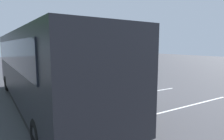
{
  "coord_description": "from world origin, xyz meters",
  "views": [
    {
      "loc": [
        -9.62,
        6.13,
        2.75
      ],
      "look_at": [
        0.67,
        -0.68,
        1.1
      ],
      "focal_mm": 30.05,
      "sensor_mm": 36.0,
      "label": 1
    }
  ],
  "objects": [
    {
      "name": "spectator_far_left",
      "position": [
        -2.22,
        1.18,
        1.02
      ],
      "size": [
        0.58,
        0.35,
        1.72
      ],
      "color": "black",
      "rests_on": "ground_plane"
    },
    {
      "name": "bay_line_d",
      "position": [
        3.8,
        -1.67,
        0.0
      ],
      "size": [
        0.28,
        3.53,
        0.01
      ],
      "color": "white",
      "rests_on": "ground_plane"
    },
    {
      "name": "spectator_right",
      "position": [
        1.54,
        1.04,
        1.08
      ],
      "size": [
        0.57,
        0.39,
        1.79
      ],
      "color": "black",
      "rests_on": "ground_plane"
    },
    {
      "name": "spectator_centre",
      "position": [
        0.17,
        1.17,
        1.05
      ],
      "size": [
        0.57,
        0.39,
        1.76
      ],
      "color": "black",
      "rests_on": "ground_plane"
    },
    {
      "name": "bay_line_c",
      "position": [
        0.97,
        -1.67,
        0.0
      ],
      "size": [
        0.31,
        4.16,
        0.01
      ],
      "color": "white",
      "rests_on": "ground_plane"
    },
    {
      "name": "tour_bus",
      "position": [
        -0.93,
        4.1,
        1.65
      ],
      "size": [
        11.29,
        2.67,
        3.25
      ],
      "color": "#26262B",
      "rests_on": "ground_plane"
    },
    {
      "name": "ground_plane",
      "position": [
        0.0,
        0.0,
        0.0
      ],
      "size": [
        80.0,
        80.0,
        0.0
      ],
      "primitive_type": "plane",
      "color": "#424247"
    },
    {
      "name": "spectator_left",
      "position": [
        -1.16,
        1.18,
        1.03
      ],
      "size": [
        0.57,
        0.31,
        1.73
      ],
      "color": "black",
      "rests_on": "ground_plane"
    },
    {
      "name": "stunt_motorcycle",
      "position": [
        3.6,
        -3.34,
        1.03
      ],
      "size": [
        1.81,
        1.14,
        1.77
      ],
      "color": "black",
      "rests_on": "ground_plane"
    },
    {
      "name": "bay_line_b",
      "position": [
        -1.87,
        -1.67,
        0.0
      ],
      "size": [
        0.29,
        3.84,
        0.01
      ],
      "color": "white",
      "rests_on": "ground_plane"
    },
    {
      "name": "parked_motorcycle_silver",
      "position": [
        -3.08,
        1.69,
        0.48
      ],
      "size": [
        2.05,
        0.58,
        0.99
      ],
      "color": "black",
      "rests_on": "ground_plane"
    },
    {
      "name": "bay_line_a",
      "position": [
        -4.7,
        -1.67,
        0.0
      ],
      "size": [
        0.35,
        5.0,
        0.01
      ],
      "color": "white",
      "rests_on": "ground_plane"
    }
  ]
}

